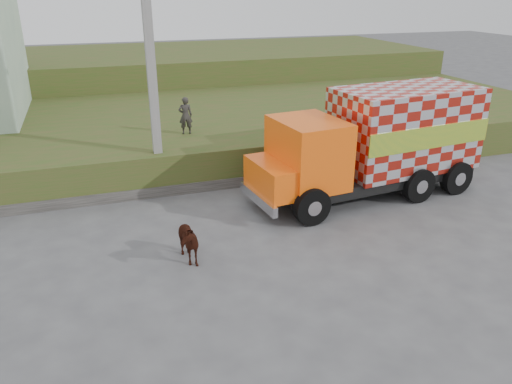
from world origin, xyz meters
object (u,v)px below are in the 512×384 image
object	(u,v)px
utility_pole	(152,80)
pedestrian	(186,116)
cow	(184,241)
cargo_truck	(378,142)

from	to	relation	value
utility_pole	pedestrian	world-z (taller)	utility_pole
cow	pedestrian	xyz separation A→B (m)	(1.59, 7.44, 1.64)
pedestrian	cow	bearing A→B (deg)	81.76
utility_pole	cow	distance (m)	6.36
utility_pole	cargo_truck	world-z (taller)	utility_pole
cow	cargo_truck	bearing A→B (deg)	9.69
cargo_truck	pedestrian	size ratio (longest dim) A/B	5.80
cargo_truck	cow	size ratio (longest dim) A/B	6.04
pedestrian	cargo_truck	bearing A→B (deg)	144.78
cow	utility_pole	bearing A→B (deg)	79.10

